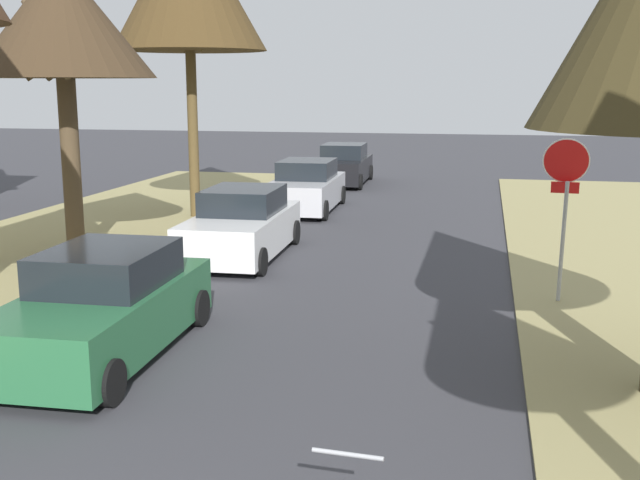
% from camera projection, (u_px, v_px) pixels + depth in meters
% --- Properties ---
extents(stop_sign_far, '(0.82, 0.59, 2.94)m').
position_uv_depth(stop_sign_far, '(565.00, 185.00, 13.67)').
color(stop_sign_far, '#9EA0A5').
rests_on(stop_sign_far, grass_verge_right).
extents(street_tree_left_mid_b, '(3.91, 3.91, 6.49)m').
position_uv_depth(street_tree_left_mid_b, '(62.00, 21.00, 16.61)').
color(street_tree_left_mid_b, '#493927').
rests_on(street_tree_left_mid_b, grass_verge_left).
extents(parked_sedan_green, '(2.04, 4.44, 1.57)m').
position_uv_depth(parked_sedan_green, '(104.00, 308.00, 11.27)').
color(parked_sedan_green, '#28663D').
rests_on(parked_sedan_green, ground).
extents(parked_sedan_white, '(2.04, 4.44, 1.57)m').
position_uv_depth(parked_sedan_white, '(242.00, 226.00, 17.77)').
color(parked_sedan_white, white).
rests_on(parked_sedan_white, ground).
extents(parked_sedan_silver, '(2.04, 4.44, 1.57)m').
position_uv_depth(parked_sedan_silver, '(306.00, 188.00, 24.27)').
color(parked_sedan_silver, '#BCBCC1').
rests_on(parked_sedan_silver, ground).
extents(parked_sedan_black, '(2.04, 4.44, 1.57)m').
position_uv_depth(parked_sedan_black, '(343.00, 166.00, 30.82)').
color(parked_sedan_black, black).
rests_on(parked_sedan_black, ground).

